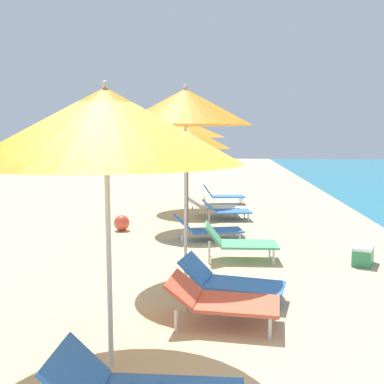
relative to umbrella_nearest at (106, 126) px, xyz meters
name	(u,v)px	position (x,y,z in m)	size (l,w,h in m)	color
ground	(166,366)	(0.52, 0.06, -2.30)	(80.00, 80.00, 0.00)	#CCB78C
umbrella_nearest	(106,126)	(0.00, 0.00, 0.00)	(2.49, 2.49, 2.70)	silver
lounger_nearest_shoreside	(221,300)	(1.03, 1.06, -1.99)	(1.36, 0.80, 0.56)	#D8593F
umbrella_second	(185,107)	(0.43, 2.89, 0.34)	(2.05, 2.05, 2.97)	silver
lounger_second_shoreside	(238,242)	(1.28, 3.89, -1.96)	(1.31, 0.70, 0.66)	#4CA572
lounger_second_inland	(229,280)	(1.13, 1.87, -2.02)	(1.47, 0.86, 0.57)	blue
umbrella_third	(187,137)	(0.11, 6.52, -0.12)	(2.00, 2.00, 2.50)	olive
lounger_third_shoreside	(226,210)	(1.00, 7.76, -2.03)	(1.34, 0.84, 0.53)	blue
lounger_third_inland	(207,229)	(0.63, 5.39, -2.05)	(1.54, 0.90, 0.56)	blue
umbrella_farthest	(186,129)	(-0.19, 9.36, 0.10)	(2.31, 2.31, 2.70)	silver
lounger_farthest_shoreside	(222,195)	(0.85, 10.58, -1.99)	(1.41, 0.74, 0.65)	blue
lounger_farthest_inland	(212,206)	(0.62, 8.31, -2.01)	(1.51, 0.86, 0.53)	white
cooler_box	(363,255)	(3.42, 3.80, -2.13)	(0.50, 0.62, 0.33)	#338C59
beach_ball	(122,223)	(-1.40, 6.19, -2.11)	(0.37, 0.37, 0.37)	#E54C38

